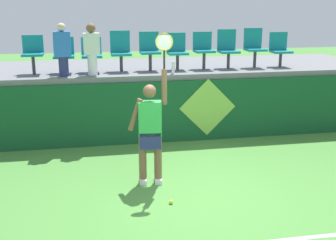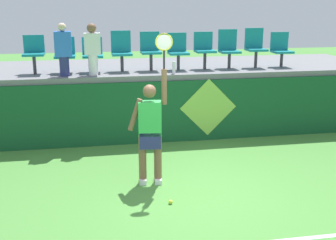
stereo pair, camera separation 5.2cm
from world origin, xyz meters
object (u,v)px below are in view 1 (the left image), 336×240
stadium_chair_3 (121,49)px  stadium_chair_6 (203,48)px  stadium_chair_8 (254,46)px  stadium_chair_9 (280,48)px  water_bottle (173,68)px  stadium_chair_0 (33,52)px  stadium_chair_7 (228,47)px  spectator_1 (63,49)px  tennis_ball (171,202)px  tennis_player (150,129)px  stadium_chair_1 (64,53)px  stadium_chair_4 (150,49)px  stadium_chair_2 (92,53)px  spectator_0 (92,48)px  stadium_chair_5 (177,50)px

stadium_chair_3 → stadium_chair_6: bearing=-0.2°
stadium_chair_8 → stadium_chair_9: bearing=-0.3°
water_bottle → stadium_chair_0: bearing=169.1°
stadium_chair_3 → stadium_chair_8: (3.13, -0.00, 0.02)m
stadium_chair_7 → stadium_chair_9: bearing=-0.2°
water_bottle → spectator_1: 2.35m
stadium_chair_0 → stadium_chair_6: stadium_chair_6 is taller
water_bottle → tennis_ball: bearing=-101.8°
tennis_player → stadium_chair_3: bearing=94.5°
water_bottle → stadium_chair_1: bearing=166.1°
stadium_chair_1 → stadium_chair_4: size_ratio=0.90×
stadium_chair_7 → stadium_chair_3: bearing=-180.0°
tennis_ball → stadium_chair_3: size_ratio=0.07×
stadium_chair_0 → stadium_chair_6: (3.77, 0.00, 0.00)m
tennis_player → stadium_chair_7: (2.25, 2.90, 1.00)m
stadium_chair_8 → stadium_chair_9: size_ratio=1.12×
stadium_chair_2 → stadium_chair_4: bearing=0.2°
stadium_chair_6 → stadium_chair_1: bearing=-180.0°
tennis_player → spectator_1: bearing=120.9°
spectator_1 → tennis_player: bearing=-59.1°
stadium_chair_1 → stadium_chair_8: (4.36, 0.01, 0.08)m
stadium_chair_1 → spectator_0: spectator_0 is taller
stadium_chair_3 → stadium_chair_7: size_ratio=1.00×
water_bottle → stadium_chair_2: stadium_chair_2 is taller
water_bottle → stadium_chair_2: size_ratio=0.35×
stadium_chair_2 → stadium_chair_4: stadium_chair_4 is taller
water_bottle → tennis_player: bearing=-110.1°
stadium_chair_3 → stadium_chair_2: bearing=-179.1°
stadium_chair_3 → stadium_chair_7: stadium_chair_3 is taller
stadium_chair_7 → spectator_1: bearing=-173.0°
stadium_chair_1 → spectator_0: size_ratio=0.71×
stadium_chair_3 → spectator_0: 0.77m
tennis_player → water_bottle: bearing=69.9°
tennis_player → stadium_chair_6: bearing=60.0°
stadium_chair_0 → stadium_chair_5: (3.15, 0.01, -0.02)m
spectator_0 → stadium_chair_0: bearing=161.7°
water_bottle → stadium_chair_1: size_ratio=0.35×
stadium_chair_6 → stadium_chair_9: (1.87, 0.00, -0.04)m
stadium_chair_5 → stadium_chair_9: 2.49m
stadium_chair_7 → spectator_0: size_ratio=0.82×
stadium_chair_8 → spectator_0: size_ratio=0.84×
stadium_chair_0 → stadium_chair_3: size_ratio=0.92×
tennis_ball → tennis_player: bearing=101.9°
tennis_ball → stadium_chair_2: bearing=105.6°
stadium_chair_4 → spectator_0: size_ratio=0.79×
stadium_chair_6 → water_bottle: bearing=-145.0°
stadium_chair_3 → stadium_chair_7: 2.48m
tennis_player → stadium_chair_9: tennis_player is taller
stadium_chair_6 → stadium_chair_4: bearing=179.9°
stadium_chair_5 → spectator_1: spectator_1 is taller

